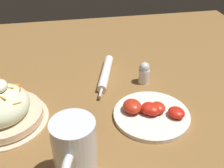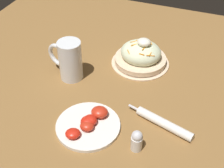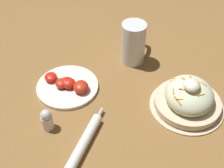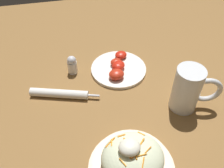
# 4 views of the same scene
# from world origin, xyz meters

# --- Properties ---
(ground_plane) EXTENTS (1.43, 1.43, 0.00)m
(ground_plane) POSITION_xyz_m (0.00, 0.00, 0.00)
(ground_plane) COLOR olive
(salad_plate) EXTENTS (0.22, 0.22, 0.11)m
(salad_plate) POSITION_xyz_m (-0.04, -0.21, 0.04)
(salad_plate) COLOR beige
(salad_plate) RESTS_ON ground_plane
(beer_mug) EXTENTS (0.14, 0.08, 0.14)m
(beer_mug) POSITION_xyz_m (0.17, -0.05, 0.07)
(beer_mug) COLOR white
(beer_mug) RESTS_ON ground_plane
(napkin_roll) EXTENTS (0.21, 0.08, 0.03)m
(napkin_roll) POSITION_xyz_m (-0.20, 0.07, 0.01)
(napkin_roll) COLOR white
(napkin_roll) RESTS_ON ground_plane
(tomato_plate) EXTENTS (0.19, 0.19, 0.04)m
(tomato_plate) POSITION_xyz_m (0.01, 0.15, 0.01)
(tomato_plate) COLOR white
(tomato_plate) RESTS_ON ground_plane
(salt_shaker) EXTENTS (0.03, 0.03, 0.07)m
(salt_shaker) POSITION_xyz_m (-0.14, 0.17, 0.03)
(salt_shaker) COLOR white
(salt_shaker) RESTS_ON ground_plane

